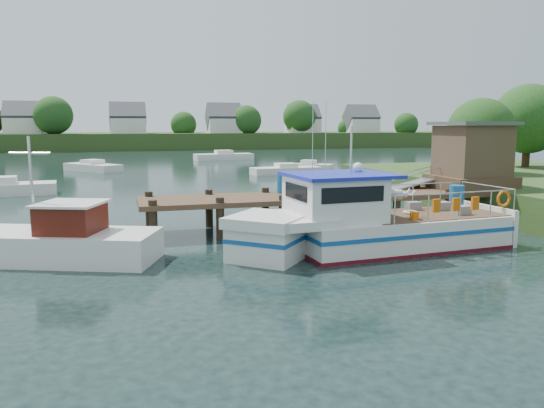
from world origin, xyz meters
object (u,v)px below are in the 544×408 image
object	(u,v)px
moored_c	(286,170)
moored_d	(93,167)
lobster_boat	(368,224)
moored_a	(1,189)
moored_b	(309,167)
moored_far	(224,156)
dock	(423,172)
work_boat	(48,241)

from	to	relation	value
moored_c	moored_d	distance (m)	18.57
lobster_boat	moored_a	size ratio (longest dim) A/B	1.65
moored_b	moored_c	xyz separation A→B (m)	(-3.20, -2.87, -0.02)
moored_far	moored_a	size ratio (longest dim) A/B	1.14
dock	moored_d	size ratio (longest dim) A/B	2.58
moored_far	moored_b	size ratio (longest dim) A/B	1.61
moored_a	moored_b	bearing A→B (deg)	40.87
moored_b	moored_c	bearing A→B (deg)	-134.67
dock	lobster_boat	distance (m)	6.86
moored_far	moored_a	xyz separation A→B (m)	(-19.71, -29.89, -0.02)
moored_b	moored_d	size ratio (longest dim) A/B	0.72
lobster_boat	moored_a	distance (m)	24.83
moored_a	moored_d	xyz separation A→B (m)	(4.62, 17.14, -0.03)
work_boat	moored_d	distance (m)	35.13
lobster_boat	moored_far	size ratio (longest dim) A/B	1.45
moored_a	moored_c	world-z (taller)	moored_a
moored_a	moored_d	world-z (taller)	moored_a
work_boat	moored_far	bearing A→B (deg)	93.98
moored_a	moored_c	xyz separation A→B (m)	(21.35, 9.08, -0.07)
moored_b	moored_c	size ratio (longest dim) A/B	0.73
lobster_boat	moored_a	xyz separation A→B (m)	(-15.31, 19.54, -0.49)
dock	moored_b	xyz separation A→B (m)	(4.29, 26.92, -1.86)
dock	work_boat	distance (m)	15.81
work_boat	moored_c	bearing A→B (deg)	79.85
work_boat	moored_c	size ratio (longest dim) A/B	1.18
lobster_boat	moored_b	distance (m)	32.82
lobster_boat	moored_far	bearing A→B (deg)	80.90
moored_a	lobster_boat	bearing A→B (deg)	-37.01
dock	work_boat	bearing A→B (deg)	-168.91
lobster_boat	moored_far	distance (m)	49.62
dock	moored_d	bearing A→B (deg)	115.97
moored_far	moored_d	xyz separation A→B (m)	(-15.09, -12.75, -0.05)
moored_far	moored_d	size ratio (longest dim) A/B	1.16
lobster_boat	moored_a	world-z (taller)	lobster_boat
dock	moored_far	distance (m)	44.89
work_boat	lobster_boat	bearing A→B (deg)	12.86
dock	moored_a	size ratio (longest dim) A/B	2.54
moored_a	moored_b	xyz separation A→B (m)	(24.54, 11.96, -0.05)
moored_far	moored_c	size ratio (longest dim) A/B	1.18
lobster_boat	moored_b	bearing A→B (deg)	69.64
lobster_boat	moored_c	bearing A→B (deg)	74.07
moored_c	moored_b	bearing A→B (deg)	47.82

